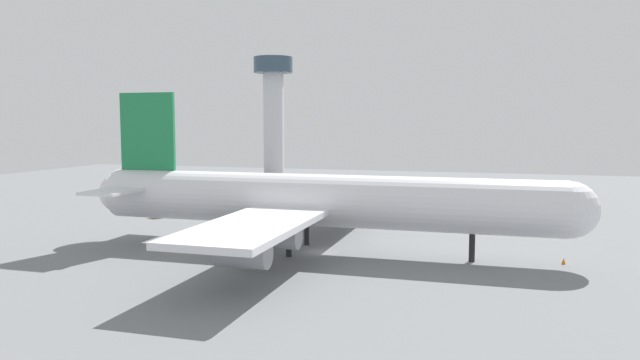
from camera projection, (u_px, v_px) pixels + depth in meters
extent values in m
plane|color=slate|center=(320.00, 252.00, 74.06)|extent=(255.29, 255.29, 0.00)
cylinder|color=silver|center=(320.00, 200.00, 73.42)|extent=(57.87, 6.51, 6.51)
sphere|color=silver|center=(570.00, 210.00, 65.30)|extent=(6.38, 6.38, 6.38)
sphere|color=silver|center=(120.00, 193.00, 81.54)|extent=(5.53, 5.53, 5.53)
cube|color=#1E7F47|center=(148.00, 131.00, 79.43)|extent=(8.10, 0.50, 10.41)
cube|color=silver|center=(119.00, 190.00, 75.53)|extent=(5.21, 9.76, 0.36)
cube|color=silver|center=(162.00, 183.00, 85.42)|extent=(5.21, 9.76, 0.36)
cube|color=silver|center=(255.00, 226.00, 60.80)|extent=(9.84, 24.42, 0.70)
cube|color=silver|center=(328.00, 194.00, 87.85)|extent=(9.84, 24.42, 0.70)
cylinder|color=gray|center=(276.00, 236.00, 64.19)|extent=(5.21, 2.73, 2.73)
cylinder|color=gray|center=(243.00, 254.00, 55.56)|extent=(5.21, 2.73, 2.73)
cylinder|color=gray|center=(328.00, 209.00, 84.24)|extent=(5.21, 2.73, 2.73)
cylinder|color=gray|center=(343.00, 201.00, 92.87)|extent=(5.21, 2.73, 2.73)
cylinder|color=black|center=(472.00, 248.00, 68.70)|extent=(0.70, 0.70, 3.31)
cylinder|color=black|center=(289.00, 243.00, 71.29)|extent=(0.70, 0.70, 3.31)
cylinder|color=black|center=(307.00, 233.00, 78.13)|extent=(0.70, 0.70, 3.31)
cube|color=silver|center=(172.00, 207.00, 103.47)|extent=(2.13, 1.92, 1.82)
cube|color=yellow|center=(162.00, 211.00, 101.53)|extent=(2.41, 3.26, 1.04)
cylinder|color=black|center=(176.00, 213.00, 103.02)|extent=(0.48, 1.03, 0.99)
cylinder|color=black|center=(167.00, 212.00, 103.98)|extent=(0.48, 1.03, 0.99)
cylinder|color=black|center=(164.00, 215.00, 100.56)|extent=(0.48, 1.03, 0.99)
cylinder|color=black|center=(156.00, 214.00, 101.52)|extent=(0.48, 1.03, 0.99)
cube|color=silver|center=(518.00, 208.00, 102.82)|extent=(2.34, 1.64, 1.66)
cube|color=#4C8C4C|center=(520.00, 211.00, 100.95)|extent=(2.50, 2.77, 1.14)
cylinder|color=black|center=(524.00, 213.00, 102.68)|extent=(0.42, 1.06, 1.03)
cylinder|color=black|center=(510.00, 213.00, 103.02)|extent=(0.42, 1.06, 1.03)
cylinder|color=black|center=(527.00, 215.00, 100.33)|extent=(0.42, 1.06, 1.03)
cylinder|color=black|center=(513.00, 215.00, 100.67)|extent=(0.42, 1.06, 1.03)
cone|color=orange|center=(564.00, 261.00, 67.61)|extent=(0.49, 0.49, 0.69)
cylinder|color=silver|center=(274.00, 125.00, 179.56)|extent=(6.19, 6.19, 31.31)
cylinder|color=#334756|center=(273.00, 65.00, 177.82)|extent=(11.76, 11.76, 4.69)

